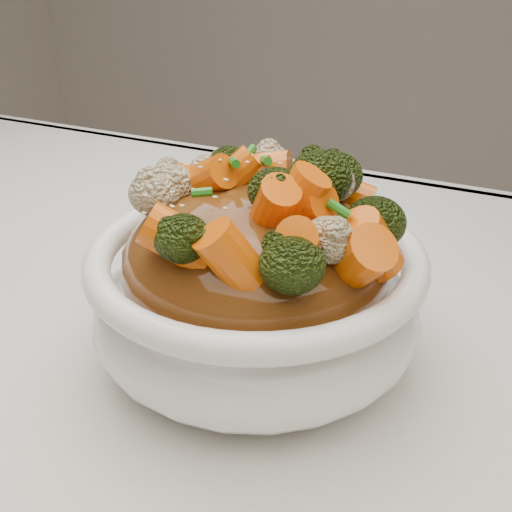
% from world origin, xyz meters
% --- Properties ---
extents(tablecloth, '(1.20, 0.80, 0.04)m').
position_xyz_m(tablecloth, '(0.00, 0.00, 0.73)').
color(tablecloth, silver).
rests_on(tablecloth, dining_table).
extents(bowl, '(0.25, 0.25, 0.08)m').
position_xyz_m(bowl, '(-0.00, 0.05, 0.79)').
color(bowl, white).
rests_on(bowl, tablecloth).
extents(sauce_base, '(0.20, 0.20, 0.09)m').
position_xyz_m(sauce_base, '(-0.00, 0.05, 0.82)').
color(sauce_base, '#5D3010').
rests_on(sauce_base, bowl).
extents(carrots, '(0.20, 0.20, 0.05)m').
position_xyz_m(carrots, '(-0.00, 0.05, 0.87)').
color(carrots, '#EA6007').
rests_on(carrots, sauce_base).
extents(broccoli, '(0.20, 0.20, 0.04)m').
position_xyz_m(broccoli, '(-0.00, 0.05, 0.87)').
color(broccoli, black).
rests_on(broccoli, sauce_base).
extents(cauliflower, '(0.20, 0.20, 0.03)m').
position_xyz_m(cauliflower, '(-0.00, 0.05, 0.87)').
color(cauliflower, beige).
rests_on(cauliflower, sauce_base).
extents(scallions, '(0.15, 0.15, 0.02)m').
position_xyz_m(scallions, '(-0.00, 0.05, 0.87)').
color(scallions, '#23791B').
rests_on(scallions, sauce_base).
extents(sesame_seeds, '(0.18, 0.18, 0.01)m').
position_xyz_m(sesame_seeds, '(-0.00, 0.05, 0.87)').
color(sesame_seeds, beige).
rests_on(sesame_seeds, sauce_base).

